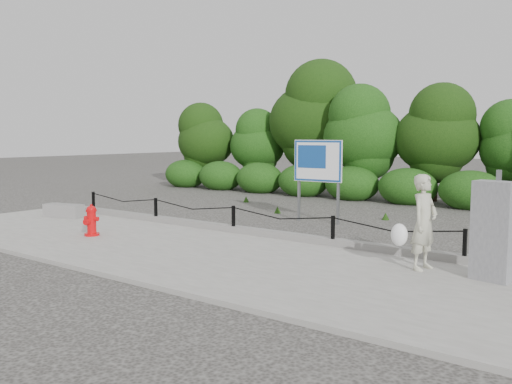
{
  "coord_description": "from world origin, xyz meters",
  "views": [
    {
      "loc": [
        7.52,
        -9.27,
        2.24
      ],
      "look_at": [
        0.48,
        0.2,
        1.0
      ],
      "focal_mm": 38.0,
      "sensor_mm": 36.0,
      "label": 1
    }
  ],
  "objects": [
    {
      "name": "concrete_block",
      "position": [
        -5.04,
        -0.92,
        0.25
      ],
      "size": [
        1.14,
        0.65,
        0.34
      ],
      "primitive_type": "cube",
      "rotation": [
        0.0,
        0.0,
        0.27
      ],
      "color": "slate",
      "rests_on": "sidewalk"
    },
    {
      "name": "ground",
      "position": [
        0.0,
        0.0,
        0.0
      ],
      "size": [
        90.0,
        90.0,
        0.0
      ],
      "primitive_type": "plane",
      "color": "#2D2B28",
      "rests_on": "ground"
    },
    {
      "name": "pedestrian",
      "position": [
        4.55,
        -0.79,
        0.84
      ],
      "size": [
        0.72,
        0.62,
        1.54
      ],
      "rotation": [
        0.0,
        0.0,
        1.4
      ],
      "color": "#B2B198",
      "rests_on": "sidewalk"
    },
    {
      "name": "fire_hydrant",
      "position": [
        -2.22,
        -2.13,
        0.4
      ],
      "size": [
        0.37,
        0.39,
        0.68
      ],
      "rotation": [
        0.0,
        0.0,
        0.19
      ],
      "color": "red",
      "rests_on": "sidewalk"
    },
    {
      "name": "sidewalk",
      "position": [
        0.0,
        -2.0,
        0.04
      ],
      "size": [
        14.0,
        4.0,
        0.08
      ],
      "primitive_type": "cube",
      "color": "gray",
      "rests_on": "ground"
    },
    {
      "name": "treeline",
      "position": [
        0.87,
        8.97,
        2.55
      ],
      "size": [
        20.19,
        3.91,
        5.04
      ],
      "color": "black",
      "rests_on": "ground"
    },
    {
      "name": "chain_barrier",
      "position": [
        0.0,
        0.0,
        0.46
      ],
      "size": [
        10.06,
        0.06,
        0.6
      ],
      "color": "black",
      "rests_on": "sidewalk"
    },
    {
      "name": "utility_cabinet",
      "position": [
        5.62,
        -0.81,
        0.83
      ],
      "size": [
        0.61,
        0.45,
        1.64
      ],
      "rotation": [
        0.0,
        0.0,
        -0.17
      ],
      "color": "gray",
      "rests_on": "sidewalk"
    },
    {
      "name": "advertising_sign",
      "position": [
        0.59,
        2.68,
        1.5
      ],
      "size": [
        1.33,
        0.18,
        2.12
      ],
      "rotation": [
        0.0,
        0.0,
        0.06
      ],
      "color": "slate",
      "rests_on": "ground"
    },
    {
      "name": "curb",
      "position": [
        0.0,
        0.05,
        0.15
      ],
      "size": [
        14.0,
        0.22,
        0.14
      ],
      "primitive_type": "cube",
      "color": "slate",
      "rests_on": "sidewalk"
    }
  ]
}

